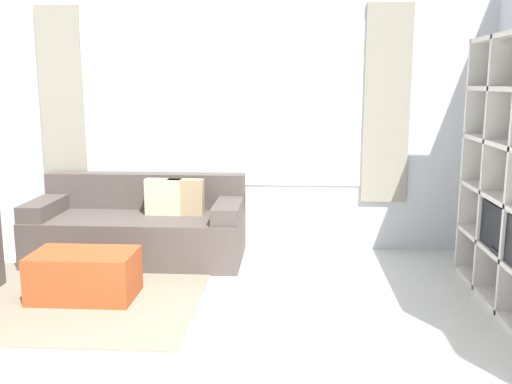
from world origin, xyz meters
TOP-DOWN VIEW (x-y plane):
  - wall_back at (0.00, 3.19)m, footprint 6.41×0.11m
  - area_rug at (-1.23, 1.63)m, footprint 2.46×1.68m
  - couch_main at (-0.74, 2.72)m, footprint 1.98×0.86m
  - ottoman at (-0.90, 1.65)m, footprint 0.79×0.48m

SIDE VIEW (x-z plane):
  - area_rug at x=-1.23m, z-range 0.00..0.01m
  - ottoman at x=-0.90m, z-range 0.00..0.38m
  - couch_main at x=-0.74m, z-range -0.09..0.69m
  - wall_back at x=0.00m, z-range 0.01..2.71m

